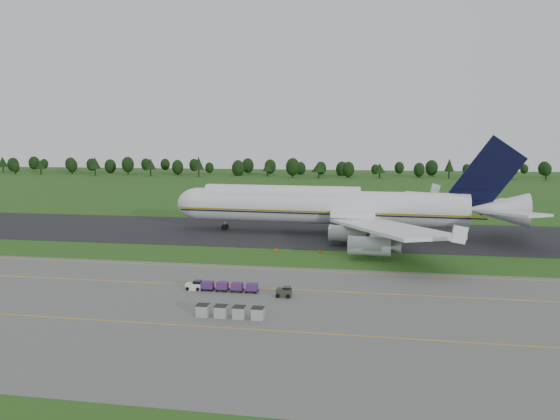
% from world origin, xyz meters
% --- Properties ---
extents(ground, '(600.00, 600.00, 0.00)m').
position_xyz_m(ground, '(0.00, 0.00, 0.00)').
color(ground, '#265018').
rests_on(ground, ground).
extents(apron, '(300.00, 52.00, 0.06)m').
position_xyz_m(apron, '(0.00, -34.00, 0.03)').
color(apron, '#61615C').
rests_on(apron, ground).
extents(taxiway, '(300.00, 40.00, 0.08)m').
position_xyz_m(taxiway, '(0.00, 28.00, 0.04)').
color(taxiway, black).
rests_on(taxiway, ground).
extents(apron_markings, '(300.00, 30.20, 0.01)m').
position_xyz_m(apron_markings, '(0.00, -26.98, 0.06)').
color(apron_markings, gold).
rests_on(apron_markings, apron).
extents(tree_line, '(526.59, 23.31, 11.93)m').
position_xyz_m(tree_line, '(-7.41, 219.30, 6.08)').
color(tree_line, black).
rests_on(tree_line, ground).
extents(aircraft, '(83.50, 81.36, 23.47)m').
position_xyz_m(aircraft, '(11.75, 27.50, 6.70)').
color(aircraft, white).
rests_on(aircraft, ground).
extents(baggage_train, '(11.03, 1.41, 1.36)m').
position_xyz_m(baggage_train, '(-1.04, -24.61, 0.78)').
color(baggage_train, white).
rests_on(baggage_train, apron).
extents(utility_cart, '(2.21, 1.51, 1.19)m').
position_xyz_m(utility_cart, '(8.76, -26.02, 0.64)').
color(utility_cart, '#2D3425').
rests_on(utility_cart, apron).
extents(uld_row, '(8.74, 1.54, 1.52)m').
position_xyz_m(uld_row, '(3.52, -36.23, 0.83)').
color(uld_row, '#A2A2A2').
rests_on(uld_row, apron).
extents(edge_markers, '(9.47, 0.30, 0.60)m').
position_xyz_m(edge_markers, '(6.38, 5.40, 0.27)').
color(edge_markers, '#F04507').
rests_on(edge_markers, ground).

